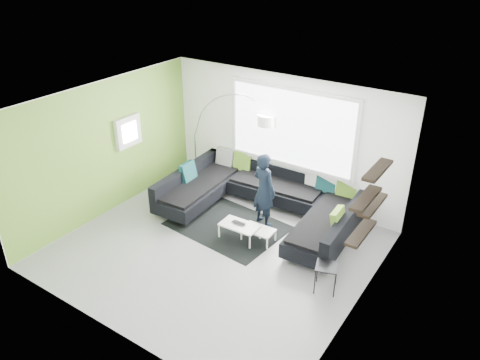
# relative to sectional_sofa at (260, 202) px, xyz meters

# --- Properties ---
(ground) EXTENTS (5.50, 5.50, 0.00)m
(ground) POSITION_rel_sectional_sofa_xyz_m (-0.09, -1.45, -0.37)
(ground) COLOR gray
(ground) RESTS_ON ground
(room_shell) EXTENTS (5.54, 5.04, 2.82)m
(room_shell) POSITION_rel_sectional_sofa_xyz_m (-0.05, -1.25, 1.44)
(room_shell) COLOR white
(room_shell) RESTS_ON ground
(sectional_sofa) EXTENTS (4.04, 2.63, 0.85)m
(sectional_sofa) POSITION_rel_sectional_sofa_xyz_m (0.00, 0.00, 0.00)
(sectional_sofa) COLOR black
(sectional_sofa) RESTS_ON ground
(rug) EXTENTS (2.37, 1.81, 0.01)m
(rug) POSITION_rel_sectional_sofa_xyz_m (-0.37, -0.65, -0.37)
(rug) COLOR black
(rug) RESTS_ON ground
(coffee_table) EXTENTS (0.98, 0.58, 0.31)m
(coffee_table) POSITION_rel_sectional_sofa_xyz_m (0.25, -0.82, -0.21)
(coffee_table) COLOR white
(coffee_table) RESTS_ON ground
(arc_lamp) EXTENTS (2.17, 0.99, 2.23)m
(arc_lamp) POSITION_rel_sectional_sofa_xyz_m (-2.28, 0.73, 0.74)
(arc_lamp) COLOR silver
(arc_lamp) RESTS_ON ground
(side_table) EXTENTS (0.45, 0.45, 0.49)m
(side_table) POSITION_rel_sectional_sofa_xyz_m (2.10, -1.34, -0.13)
(side_table) COLOR black
(side_table) RESTS_ON ground
(person) EXTENTS (0.79, 0.71, 1.56)m
(person) POSITION_rel_sectional_sofa_xyz_m (0.18, -0.17, 0.41)
(person) COLOR black
(person) RESTS_ON ground
(laptop) EXTENTS (0.29, 0.19, 0.02)m
(laptop) POSITION_rel_sectional_sofa_xyz_m (0.05, -0.91, -0.05)
(laptop) COLOR black
(laptop) RESTS_ON coffee_table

